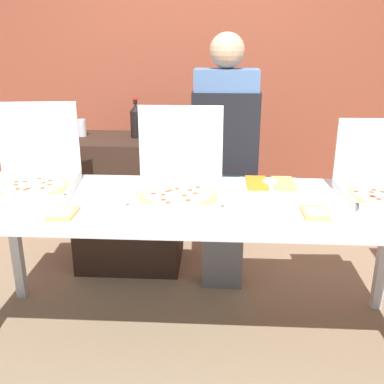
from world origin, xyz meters
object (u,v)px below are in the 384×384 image
(paper_plate_front_left, at_px, (315,214))
(soda_bottle, at_px, (136,121))
(pizza_box_near_left, at_px, (34,175))
(veggie_tray, at_px, (270,186))
(pizza_box_far_left, at_px, (379,186))
(soda_can_silver, at_px, (82,128))
(paper_plate_front_right, at_px, (63,214))
(pizza_box_near_right, at_px, (179,183))
(person_server_vest, at_px, (225,152))

(paper_plate_front_left, relative_size, soda_bottle, 0.80)
(pizza_box_near_left, height_order, paper_plate_front_left, pizza_box_near_left)
(veggie_tray, bearing_deg, pizza_box_far_left, -10.99)
(pizza_box_far_left, xyz_separation_m, soda_bottle, (-1.45, 0.86, 0.18))
(soda_bottle, relative_size, soda_can_silver, 2.27)
(veggie_tray, xyz_separation_m, soda_bottle, (-0.89, 0.76, 0.23))
(pizza_box_far_left, xyz_separation_m, paper_plate_front_right, (-1.59, -0.35, -0.06))
(pizza_box_near_right, bearing_deg, soda_can_silver, 129.69)
(paper_plate_front_left, bearing_deg, soda_bottle, 132.93)
(pizza_box_near_right, xyz_separation_m, paper_plate_front_left, (0.68, -0.24, -0.07))
(veggie_tray, distance_m, person_server_vest, 0.52)
(pizza_box_far_left, bearing_deg, person_server_vest, 143.35)
(pizza_box_near_right, relative_size, pizza_box_far_left, 1.14)
(paper_plate_front_left, xyz_separation_m, soda_can_silver, (-1.46, 1.16, 0.18))
(paper_plate_front_right, bearing_deg, pizza_box_near_left, 126.44)
(soda_bottle, distance_m, person_server_vest, 0.72)
(person_server_vest, bearing_deg, pizza_box_far_left, 145.40)
(pizza_box_far_left, distance_m, veggie_tray, 0.57)
(paper_plate_front_right, relative_size, veggie_tray, 0.72)
(pizza_box_near_right, xyz_separation_m, paper_plate_front_right, (-0.53, -0.31, -0.07))
(paper_plate_front_right, height_order, soda_bottle, soda_bottle)
(soda_can_silver, height_order, person_server_vest, person_server_vest)
(pizza_box_near_right, bearing_deg, pizza_box_near_left, 172.74)
(pizza_box_near_left, height_order, person_server_vest, person_server_vest)
(pizza_box_near_left, distance_m, paper_plate_front_right, 0.51)
(soda_can_silver, distance_m, person_server_vest, 1.09)
(soda_can_silver, bearing_deg, soda_bottle, -2.67)
(paper_plate_front_left, distance_m, paper_plate_front_right, 1.21)
(pizza_box_far_left, distance_m, paper_plate_front_right, 1.63)
(veggie_tray, xyz_separation_m, person_server_vest, (-0.25, 0.45, 0.08))
(paper_plate_front_left, bearing_deg, soda_can_silver, 141.68)
(pizza_box_near_left, bearing_deg, paper_plate_front_right, -60.90)
(pizza_box_near_right, distance_m, pizza_box_near_left, 0.83)
(pizza_box_near_left, relative_size, soda_can_silver, 4.35)
(paper_plate_front_right, relative_size, person_server_vest, 0.14)
(paper_plate_front_right, xyz_separation_m, person_server_vest, (0.78, 0.91, 0.09))
(pizza_box_near_right, height_order, pizza_box_near_left, same)
(pizza_box_near_left, bearing_deg, soda_bottle, 53.84)
(pizza_box_near_left, distance_m, person_server_vest, 1.19)
(pizza_box_near_right, height_order, paper_plate_front_left, pizza_box_near_right)
(veggie_tray, height_order, soda_bottle, soda_bottle)
(pizza_box_near_left, xyz_separation_m, person_server_vest, (1.08, 0.50, 0.02))
(paper_plate_front_right, xyz_separation_m, veggie_tray, (1.03, 0.46, 0.01))
(pizza_box_far_left, relative_size, paper_plate_front_left, 1.93)
(veggie_tray, distance_m, soda_bottle, 1.19)
(soda_bottle, xyz_separation_m, person_server_vest, (0.63, -0.30, -0.15))
(soda_bottle, bearing_deg, pizza_box_near_left, -118.82)
(pizza_box_far_left, xyz_separation_m, paper_plate_front_left, (-0.39, -0.27, -0.06))
(pizza_box_near_right, distance_m, veggie_tray, 0.53)
(person_server_vest, bearing_deg, pizza_box_near_right, 67.24)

